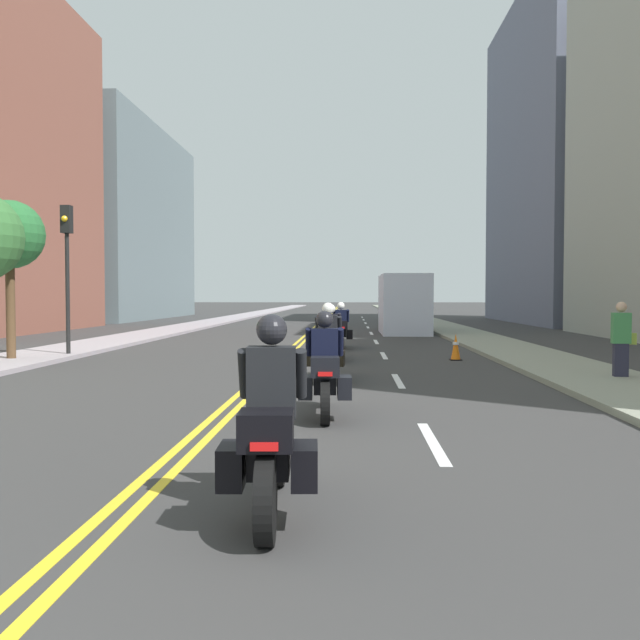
% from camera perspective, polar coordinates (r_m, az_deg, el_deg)
% --- Properties ---
extents(ground_plane, '(264.00, 264.00, 0.00)m').
position_cam_1_polar(ground_plane, '(48.38, 0.27, -0.06)').
color(ground_plane, '#343434').
extents(sidewalk_left, '(2.49, 144.00, 0.12)m').
position_cam_1_polar(sidewalk_left, '(49.19, -8.07, 0.02)').
color(sidewalk_left, '#998F96').
rests_on(sidewalk_left, ground).
extents(sidewalk_right, '(2.49, 144.00, 0.12)m').
position_cam_1_polar(sidewalk_right, '(48.62, 8.70, -0.01)').
color(sidewalk_right, gray).
rests_on(sidewalk_right, ground).
extents(centreline_yellow_inner, '(0.12, 132.00, 0.01)m').
position_cam_1_polar(centreline_yellow_inner, '(48.39, 0.13, -0.06)').
color(centreline_yellow_inner, yellow).
rests_on(centreline_yellow_inner, ground).
extents(centreline_yellow_outer, '(0.12, 132.00, 0.01)m').
position_cam_1_polar(centreline_yellow_outer, '(48.38, 0.41, -0.06)').
color(centreline_yellow_outer, yellow).
rests_on(centreline_yellow_outer, ground).
extents(lane_dashes_white, '(0.14, 56.40, 0.01)m').
position_cam_1_polar(lane_dashes_white, '(29.39, 4.54, -1.45)').
color(lane_dashes_white, silver).
rests_on(lane_dashes_white, ground).
extents(building_left_2, '(6.70, 21.07, 14.89)m').
position_cam_1_polar(building_left_2, '(56.20, -16.42, 7.75)').
color(building_left_2, slate).
rests_on(building_left_2, ground).
extents(building_right_2, '(8.77, 18.21, 21.48)m').
position_cam_1_polar(building_right_2, '(49.11, 21.17, 12.41)').
color(building_right_2, slate).
rests_on(building_right_2, ground).
extents(motorcycle_0, '(0.78, 2.19, 1.66)m').
position_cam_1_polar(motorcycle_0, '(5.62, -4.15, -9.80)').
color(motorcycle_0, black).
rests_on(motorcycle_0, ground).
extents(motorcycle_1, '(0.78, 2.22, 1.59)m').
position_cam_1_polar(motorcycle_1, '(10.08, 0.40, -4.60)').
color(motorcycle_1, black).
rests_on(motorcycle_1, ground).
extents(motorcycle_2, '(0.78, 2.32, 1.66)m').
position_cam_1_polar(motorcycle_2, '(14.36, 0.65, -2.49)').
color(motorcycle_2, black).
rests_on(motorcycle_2, ground).
extents(motorcycle_3, '(0.76, 2.25, 1.57)m').
position_cam_1_polar(motorcycle_3, '(18.78, 0.90, -1.44)').
color(motorcycle_3, black).
rests_on(motorcycle_3, ground).
extents(motorcycle_4, '(0.78, 2.12, 1.59)m').
position_cam_1_polar(motorcycle_4, '(23.17, 1.78, -0.76)').
color(motorcycle_4, black).
rests_on(motorcycle_4, ground).
extents(traffic_cone_0, '(0.33, 0.33, 0.74)m').
position_cam_1_polar(traffic_cone_0, '(19.27, 11.41, -2.26)').
color(traffic_cone_0, black).
rests_on(traffic_cone_0, ground).
extents(traffic_light_near, '(0.28, 0.38, 4.42)m').
position_cam_1_polar(traffic_light_near, '(20.97, -20.62, 5.39)').
color(traffic_light_near, black).
rests_on(traffic_light_near, ground).
extents(pedestrian_1, '(0.50, 0.26, 1.68)m').
position_cam_1_polar(pedestrian_1, '(15.43, 24.13, -1.61)').
color(pedestrian_1, '#262638').
rests_on(pedestrian_1, ground).
extents(street_tree_0, '(1.85, 1.85, 4.38)m').
position_cam_1_polar(street_tree_0, '(20.05, -24.79, 6.45)').
color(street_tree_0, '#523A24').
rests_on(street_tree_0, ground).
extents(parked_truck, '(2.20, 6.50, 2.80)m').
position_cam_1_polar(parked_truck, '(32.99, 7.02, 1.13)').
color(parked_truck, beige).
rests_on(parked_truck, ground).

